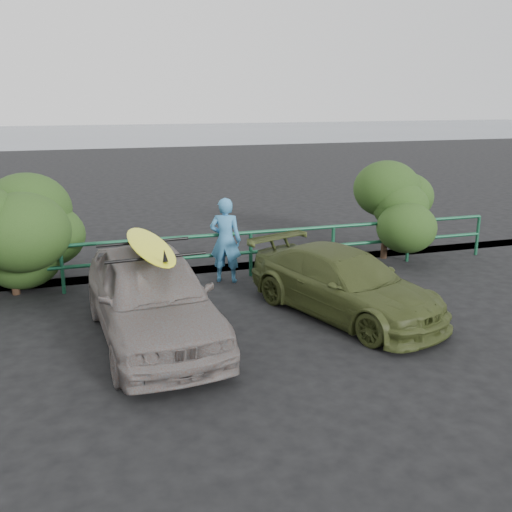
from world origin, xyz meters
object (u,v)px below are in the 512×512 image
Objects in this scene: sedan at (152,296)px; man at (225,240)px; olive_vehicle at (344,283)px; surfboard at (149,245)px; guardrail at (207,257)px.

man is at bearing 49.59° from sedan.
sedan reaches higher than olive_vehicle.
olive_vehicle is 1.50× the size of surfboard.
olive_vehicle is (1.96, -2.74, 0.07)m from guardrail.
olive_vehicle is 3.00m from man.
guardrail is 3.42× the size of olive_vehicle.
man is (-1.59, 2.53, 0.33)m from olive_vehicle.
surfboard is at bearing -118.51° from guardrail.
man reaches higher than sedan.
sedan is 3.51m from olive_vehicle.
sedan is (-1.54, -2.84, 0.24)m from guardrail.
olive_vehicle is (3.50, 0.09, -0.16)m from sedan.
sedan is 2.40× the size of man.
sedan is at bearing -118.51° from guardrail.
surfboard reaches higher than sedan.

